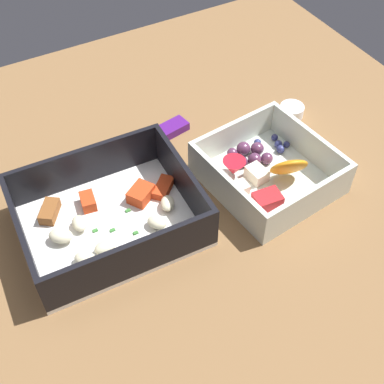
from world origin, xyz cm
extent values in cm
cube|color=brown|center=(0.00, 0.00, 1.00)|extent=(80.00, 80.00, 2.00)
cube|color=white|center=(-11.66, 1.14, 2.30)|extent=(20.67, 16.98, 0.60)
cube|color=black|center=(-21.36, 1.54, 5.31)|extent=(1.26, 16.19, 5.43)
cube|color=black|center=(-1.95, 0.74, 5.31)|extent=(1.26, 16.19, 5.43)
cube|color=black|center=(-11.34, 8.92, 5.31)|extent=(18.83, 1.37, 5.43)
cube|color=black|center=(-11.98, -6.64, 5.31)|extent=(18.83, 1.37, 5.43)
ellipsoid|color=beige|center=(-5.85, -4.75, 3.40)|extent=(2.39, 2.74, 1.15)
ellipsoid|color=beige|center=(-17.48, 1.46, 3.57)|extent=(3.39, 3.22, 1.39)
ellipsoid|color=beige|center=(-14.97, 2.25, 3.42)|extent=(1.77, 2.44, 1.17)
ellipsoid|color=beige|center=(-4.63, 0.32, 3.43)|extent=(2.57, 2.87, 1.19)
ellipsoid|color=beige|center=(-13.70, -2.40, 3.45)|extent=(2.55, 1.89, 1.21)
ellipsoid|color=beige|center=(-16.19, -2.68, 3.43)|extent=(2.91, 2.75, 1.19)
ellipsoid|color=beige|center=(-7.04, -2.01, 3.44)|extent=(2.75, 2.93, 1.20)
cube|color=brown|center=(-17.40, 5.80, 3.27)|extent=(3.38, 3.78, 1.34)
cube|color=red|center=(-6.78, 2.92, 3.43)|extent=(3.88, 3.66, 1.67)
cube|color=red|center=(-3.80, 2.76, 3.12)|extent=(3.78, 3.72, 1.05)
cube|color=red|center=(-12.85, 4.97, 3.34)|extent=(2.05, 2.79, 1.49)
cube|color=#387A33|center=(-8.17, -4.08, 2.70)|extent=(0.60, 0.40, 0.20)
cube|color=#387A33|center=(-9.07, 1.85, 2.70)|extent=(0.60, 0.40, 0.20)
cube|color=#387A33|center=(-11.86, -0.10, 2.70)|extent=(0.60, 0.40, 0.20)
cube|color=#387A33|center=(-9.67, -1.67, 2.70)|extent=(0.60, 0.40, 0.20)
cube|color=#387A33|center=(-13.65, 0.94, 2.70)|extent=(0.60, 0.40, 0.20)
cube|color=silver|center=(8.79, -1.73, 2.30)|extent=(15.84, 16.42, 0.60)
cube|color=silver|center=(1.99, -2.48, 4.74)|extent=(2.23, 14.92, 4.29)
cube|color=silver|center=(15.59, -0.98, 4.74)|extent=(2.23, 14.92, 4.29)
cube|color=silver|center=(8.00, 5.40, 4.74)|extent=(13.08, 2.03, 4.29)
cube|color=silver|center=(9.57, -8.86, 4.74)|extent=(13.08, 2.03, 4.29)
ellipsoid|color=orange|center=(10.53, -3.35, 5.08)|extent=(5.65, 4.98, 4.77)
cube|color=red|center=(5.96, -5.59, 3.57)|extent=(3.49, 2.77, 1.95)
cube|color=#F4EACC|center=(7.48, -1.11, 3.41)|extent=(2.29, 2.89, 1.62)
cube|color=#F4EACC|center=(4.07, -2.12, 3.32)|extent=(2.42, 1.82, 1.45)
sphere|color=#562D4C|center=(10.09, 2.66, 3.48)|extent=(1.76, 1.76, 1.76)
sphere|color=#562D4C|center=(8.64, 1.11, 3.48)|extent=(1.76, 1.76, 1.76)
sphere|color=#562D4C|center=(8.45, 3.49, 3.53)|extent=(1.87, 1.87, 1.87)
sphere|color=#562D4C|center=(10.21, 0.59, 3.38)|extent=(1.57, 1.57, 1.57)
sphere|color=#562D4C|center=(6.84, 3.67, 3.31)|extent=(1.42, 1.42, 1.42)
sphere|color=#562D4C|center=(7.14, 1.64, 3.31)|extent=(1.42, 1.42, 1.42)
cone|color=red|center=(5.31, 0.93, 3.78)|extent=(2.96, 2.96, 2.37)
sphere|color=navy|center=(14.28, 1.78, 3.05)|extent=(0.91, 0.91, 0.91)
sphere|color=navy|center=(11.03, 3.95, 3.11)|extent=(1.02, 1.02, 1.02)
sphere|color=navy|center=(13.31, 2.33, 3.13)|extent=(1.06, 1.06, 1.06)
sphere|color=navy|center=(12.96, 1.34, 3.16)|extent=(1.11, 1.11, 1.11)
sphere|color=navy|center=(13.69, 3.71, 3.07)|extent=(0.94, 0.94, 0.94)
cube|color=#51197A|center=(1.30, 12.42, 2.60)|extent=(7.31, 3.55, 1.20)
cylinder|color=white|center=(19.31, 7.39, 2.84)|extent=(3.46, 3.46, 1.68)
camera|label=1|loc=(-21.49, -36.38, 49.96)|focal=47.90mm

